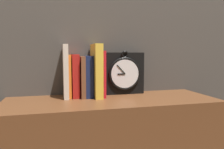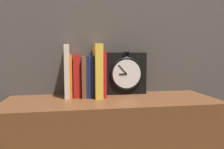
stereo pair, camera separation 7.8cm
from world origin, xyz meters
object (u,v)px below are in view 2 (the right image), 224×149
object	(u,v)px
book_slot4_navy	(89,76)
book_slot1_orange	(71,76)
clock	(125,73)
book_slot0_cream	(67,71)
book_slot2_red	(77,75)
book_slot5_yellow	(98,70)
book_slot3_brown	(83,76)
book_slot6_red	(103,73)

from	to	relation	value
book_slot4_navy	book_slot1_orange	bearing A→B (deg)	173.88
clock	book_slot0_cream	distance (m)	0.30
book_slot2_red	book_slot4_navy	world-z (taller)	book_slot2_red
book_slot4_navy	book_slot5_yellow	distance (m)	0.05
book_slot1_orange	clock	bearing A→B (deg)	4.27
clock	book_slot3_brown	xyz separation A→B (m)	(-0.22, -0.03, -0.01)
book_slot0_cream	book_slot5_yellow	xyz separation A→B (m)	(0.15, -0.01, 0.00)
clock	book_slot2_red	size ratio (longest dim) A/B	1.09
book_slot2_red	book_slot4_navy	xyz separation A→B (m)	(0.06, -0.01, -0.00)
clock	book_slot5_yellow	bearing A→B (deg)	-163.24
book_slot1_orange	book_slot5_yellow	world-z (taller)	book_slot5_yellow
book_slot0_cream	book_slot2_red	bearing A→B (deg)	7.15
book_slot2_red	book_slot6_red	xyz separation A→B (m)	(0.13, -0.01, 0.01)
book_slot2_red	book_slot3_brown	bearing A→B (deg)	-14.76
book_slot0_cream	book_slot4_navy	distance (m)	0.11
book_slot0_cream	book_slot6_red	bearing A→B (deg)	-1.48
book_slot0_cream	book_slot1_orange	xyz separation A→B (m)	(0.02, 0.01, -0.02)
book_slot6_red	book_slot5_yellow	bearing A→B (deg)	-160.86
book_slot0_cream	book_slot1_orange	world-z (taller)	book_slot0_cream
clock	book_slot0_cream	xyz separation A→B (m)	(-0.30, -0.03, 0.02)
clock	book_slot4_navy	bearing A→B (deg)	-170.92
book_slot1_orange	book_slot2_red	distance (m)	0.03
book_slot0_cream	book_slot4_navy	size ratio (longest dim) A/B	1.27
book_slot3_brown	book_slot6_red	world-z (taller)	book_slot6_red
book_slot0_cream	book_slot5_yellow	size ratio (longest dim) A/B	0.99
book_slot3_brown	book_slot5_yellow	bearing A→B (deg)	-9.88
book_slot5_yellow	book_slot6_red	xyz separation A→B (m)	(0.03, 0.01, -0.02)
clock	book_slot6_red	world-z (taller)	clock
book_slot3_brown	clock	bearing A→B (deg)	8.55
book_slot4_navy	book_slot5_yellow	bearing A→B (deg)	-19.92
book_slot0_cream	book_slot2_red	size ratio (longest dim) A/B	1.23
book_slot4_navy	book_slot6_red	size ratio (longest dim) A/B	0.89
book_slot0_cream	book_slot3_brown	size ratio (longest dim) A/B	1.28
clock	book_slot1_orange	world-z (taller)	clock
clock	book_slot0_cream	size ratio (longest dim) A/B	0.89
book_slot2_red	book_slot6_red	size ratio (longest dim) A/B	0.92
book_slot0_cream	book_slot3_brown	distance (m)	0.08
book_slot0_cream	book_slot3_brown	world-z (taller)	book_slot0_cream
clock	book_slot3_brown	size ratio (longest dim) A/B	1.14
book_slot4_navy	book_slot6_red	xyz separation A→B (m)	(0.07, -0.00, 0.01)
book_slot1_orange	book_slot2_red	size ratio (longest dim) A/B	0.99
book_slot3_brown	book_slot6_red	distance (m)	0.10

